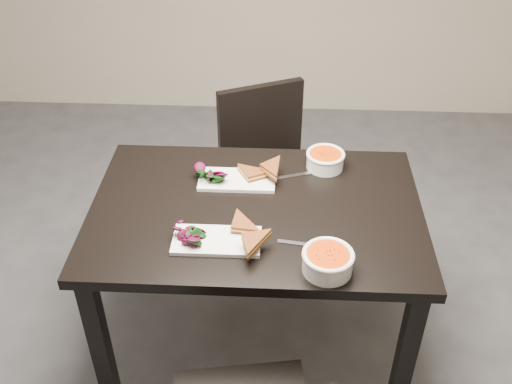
{
  "coord_description": "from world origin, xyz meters",
  "views": [
    {
      "loc": [
        0.55,
        -1.31,
        2.06
      ],
      "look_at": [
        0.47,
        0.36,
        0.82
      ],
      "focal_mm": 41.27,
      "sensor_mm": 36.0,
      "label": 1
    }
  ],
  "objects_px": {
    "plate_near": "(217,241)",
    "soup_bowl_near": "(328,260)",
    "plate_far": "(237,180)",
    "soup_bowl_far": "(325,159)",
    "table": "(256,228)",
    "chair_far": "(269,165)"
  },
  "relations": [
    {
      "from": "soup_bowl_near",
      "to": "plate_far",
      "type": "height_order",
      "value": "soup_bowl_near"
    },
    {
      "from": "table",
      "to": "soup_bowl_far",
      "type": "relative_size",
      "value": 7.88
    },
    {
      "from": "table",
      "to": "plate_near",
      "type": "height_order",
      "value": "plate_near"
    },
    {
      "from": "soup_bowl_near",
      "to": "plate_far",
      "type": "distance_m",
      "value": 0.57
    },
    {
      "from": "soup_bowl_near",
      "to": "soup_bowl_far",
      "type": "distance_m",
      "value": 0.58
    },
    {
      "from": "plate_near",
      "to": "chair_far",
      "type": "bearing_deg",
      "value": 80.13
    },
    {
      "from": "chair_far",
      "to": "plate_near",
      "type": "bearing_deg",
      "value": -123.79
    },
    {
      "from": "plate_near",
      "to": "soup_bowl_far",
      "type": "relative_size",
      "value": 1.93
    },
    {
      "from": "chair_far",
      "to": "plate_near",
      "type": "distance_m",
      "value": 0.92
    },
    {
      "from": "soup_bowl_near",
      "to": "soup_bowl_far",
      "type": "relative_size",
      "value": 1.09
    },
    {
      "from": "soup_bowl_near",
      "to": "table",
      "type": "bearing_deg",
      "value": 127.79
    },
    {
      "from": "plate_near",
      "to": "plate_far",
      "type": "bearing_deg",
      "value": 83.26
    },
    {
      "from": "plate_near",
      "to": "soup_bowl_near",
      "type": "relative_size",
      "value": 1.78
    },
    {
      "from": "table",
      "to": "plate_far",
      "type": "distance_m",
      "value": 0.21
    },
    {
      "from": "plate_near",
      "to": "plate_far",
      "type": "distance_m",
      "value": 0.36
    },
    {
      "from": "soup_bowl_near",
      "to": "soup_bowl_far",
      "type": "xyz_separation_m",
      "value": [
        0.02,
        0.58,
        -0.0
      ]
    },
    {
      "from": "plate_near",
      "to": "soup_bowl_near",
      "type": "xyz_separation_m",
      "value": [
        0.36,
        -0.11,
        0.03
      ]
    },
    {
      "from": "plate_far",
      "to": "soup_bowl_far",
      "type": "relative_size",
      "value": 1.91
    },
    {
      "from": "chair_far",
      "to": "soup_bowl_far",
      "type": "relative_size",
      "value": 5.58
    },
    {
      "from": "plate_near",
      "to": "soup_bowl_near",
      "type": "distance_m",
      "value": 0.38
    },
    {
      "from": "table",
      "to": "soup_bowl_near",
      "type": "distance_m",
      "value": 0.42
    },
    {
      "from": "chair_far",
      "to": "plate_near",
      "type": "xyz_separation_m",
      "value": [
        -0.15,
        -0.87,
        0.27
      ]
    }
  ]
}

